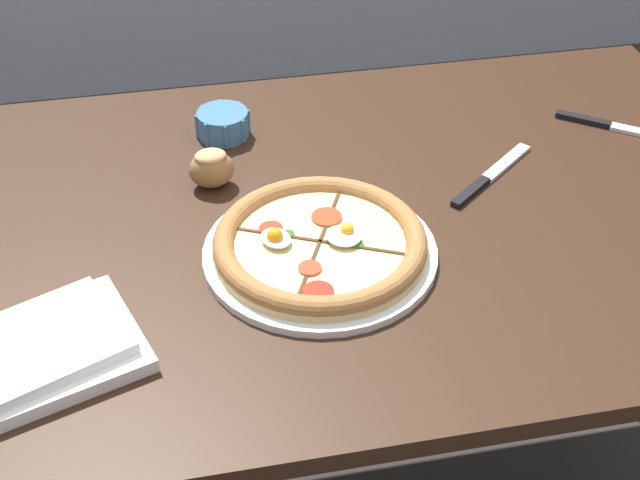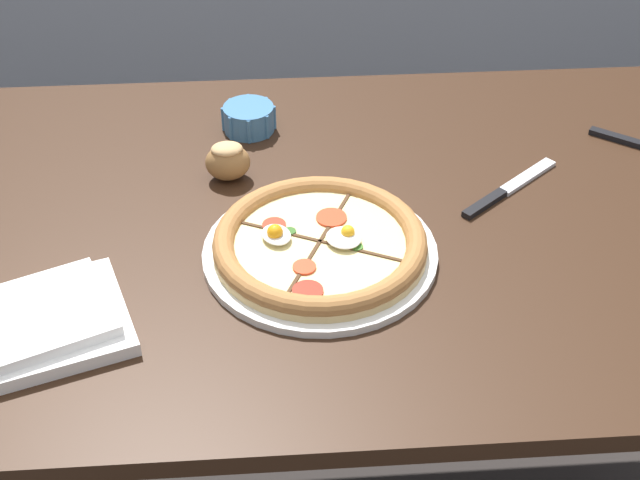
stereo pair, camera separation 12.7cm
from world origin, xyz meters
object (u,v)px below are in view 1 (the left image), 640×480
at_px(pizza, 320,245).
at_px(knife_spare, 619,128).
at_px(dining_table, 357,257).
at_px(bread_piece_near, 211,168).
at_px(ramekin_bowl, 223,123).
at_px(napkin_folded, 50,347).
at_px(knife_main, 490,175).

bearing_deg(pizza, knife_spare, 22.34).
relative_size(dining_table, pizza, 4.00).
bearing_deg(bread_piece_near, ramekin_bowl, 76.95).
height_order(napkin_folded, knife_main, napkin_folded).
relative_size(bread_piece_near, knife_spare, 0.38).
distance_m(bread_piece_near, knife_main, 0.45).
bearing_deg(napkin_folded, dining_table, 26.31).
xyz_separation_m(pizza, knife_spare, (0.58, 0.24, -0.02)).
bearing_deg(ramekin_bowl, dining_table, -55.58).
bearing_deg(dining_table, bread_piece_near, 151.82).
xyz_separation_m(napkin_folded, bread_piece_near, (0.24, 0.34, 0.02)).
bearing_deg(knife_spare, bread_piece_near, -140.92).
relative_size(ramekin_bowl, knife_main, 0.52).
bearing_deg(napkin_folded, knife_spare, 21.11).
distance_m(pizza, knife_main, 0.34).
bearing_deg(knife_main, pizza, 165.24).
relative_size(pizza, bread_piece_near, 4.58).
bearing_deg(bread_piece_near, pizza, -57.50).
xyz_separation_m(dining_table, pizza, (-0.08, -0.09, 0.11)).
bearing_deg(knife_main, knife_spare, -19.99).
bearing_deg(dining_table, pizza, -130.34).
bearing_deg(napkin_folded, pizza, 19.15).
bearing_deg(knife_main, ramekin_bowl, 112.99).
bearing_deg(knife_main, napkin_folded, 162.25).
height_order(bread_piece_near, knife_main, bread_piece_near).
xyz_separation_m(dining_table, ramekin_bowl, (-0.18, 0.26, 0.12)).
bearing_deg(bread_piece_near, dining_table, -28.18).
relative_size(dining_table, bread_piece_near, 18.32).
bearing_deg(napkin_folded, ramekin_bowl, 60.60).
relative_size(napkin_folded, bread_piece_near, 3.62).
bearing_deg(ramekin_bowl, knife_spare, -9.73).
distance_m(napkin_folded, bread_piece_near, 0.42).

